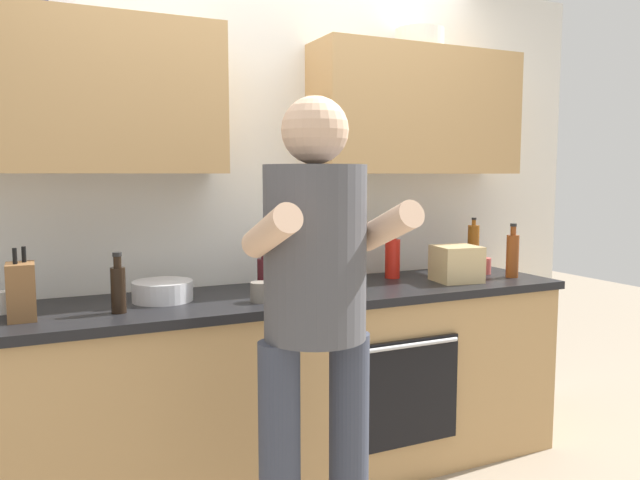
% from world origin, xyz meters
% --- Properties ---
extents(ground_plane, '(12.00, 12.00, 0.00)m').
position_xyz_m(ground_plane, '(0.00, 0.00, 0.00)').
color(ground_plane, gray).
extents(back_wall_unit, '(4.00, 0.38, 2.50)m').
position_xyz_m(back_wall_unit, '(-0.01, 0.27, 1.49)').
color(back_wall_unit, silver).
rests_on(back_wall_unit, ground).
extents(counter, '(2.84, 0.67, 0.90)m').
position_xyz_m(counter, '(0.00, -0.00, 0.45)').
color(counter, tan).
rests_on(counter, ground).
extents(person_standing, '(0.49, 0.45, 1.70)m').
position_xyz_m(person_standing, '(-0.20, -0.79, 1.01)').
color(person_standing, '#383D4C').
rests_on(person_standing, ground).
extents(bottle_syrup, '(0.06, 0.06, 0.30)m').
position_xyz_m(bottle_syrup, '(1.21, 0.15, 1.03)').
color(bottle_syrup, '#8C4C14').
rests_on(bottle_syrup, counter).
extents(bottle_hotsauce, '(0.08, 0.08, 0.29)m').
position_xyz_m(bottle_hotsauce, '(0.67, 0.14, 1.02)').
color(bottle_hotsauce, red).
rests_on(bottle_hotsauce, counter).
extents(bottle_soy, '(0.06, 0.06, 0.24)m').
position_xyz_m(bottle_soy, '(-0.75, -0.11, 1.00)').
color(bottle_soy, black).
rests_on(bottle_soy, counter).
extents(bottle_vinegar, '(0.07, 0.07, 0.29)m').
position_xyz_m(bottle_vinegar, '(1.26, -0.11, 1.02)').
color(bottle_vinegar, brown).
rests_on(bottle_vinegar, counter).
extents(bottle_soda, '(0.07, 0.07, 0.22)m').
position_xyz_m(bottle_soda, '(0.28, -0.13, 0.99)').
color(bottle_soda, '#198C33').
rests_on(bottle_soda, counter).
extents(bottle_oil, '(0.06, 0.06, 0.24)m').
position_xyz_m(bottle_oil, '(0.48, 0.16, 1.00)').
color(bottle_oil, olive).
rests_on(bottle_oil, counter).
extents(bottle_wine, '(0.06, 0.06, 0.20)m').
position_xyz_m(bottle_wine, '(-0.05, 0.13, 0.98)').
color(bottle_wine, '#471419').
rests_on(bottle_wine, counter).
extents(cup_ceramic, '(0.08, 0.08, 0.09)m').
position_xyz_m(cup_ceramic, '(1.20, 0.05, 0.94)').
color(cup_ceramic, '#BF4C47').
rests_on(cup_ceramic, counter).
extents(cup_coffee, '(0.07, 0.07, 0.09)m').
position_xyz_m(cup_coffee, '(-1.17, 0.08, 0.94)').
color(cup_coffee, white).
rests_on(cup_coffee, counter).
extents(cup_stoneware, '(0.09, 0.09, 0.09)m').
position_xyz_m(cup_stoneware, '(-0.17, -0.14, 0.94)').
color(cup_stoneware, slate).
rests_on(cup_stoneware, counter).
extents(mixing_bowl, '(0.26, 0.26, 0.09)m').
position_xyz_m(mixing_bowl, '(-0.55, 0.06, 0.94)').
color(mixing_bowl, silver).
rests_on(mixing_bowl, counter).
extents(knife_block, '(0.10, 0.14, 0.28)m').
position_xyz_m(knife_block, '(-1.09, -0.07, 1.01)').
color(knife_block, brown).
rests_on(knife_block, counter).
extents(grocery_bag_bread, '(0.24, 0.23, 0.18)m').
position_xyz_m(grocery_bag_bread, '(0.91, -0.09, 0.99)').
color(grocery_bag_bread, tan).
rests_on(grocery_bag_bread, counter).
extents(grocery_bag_produce, '(0.30, 0.24, 0.23)m').
position_xyz_m(grocery_bag_produce, '(0.25, 0.11, 1.02)').
color(grocery_bag_produce, silver).
rests_on(grocery_bag_produce, counter).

